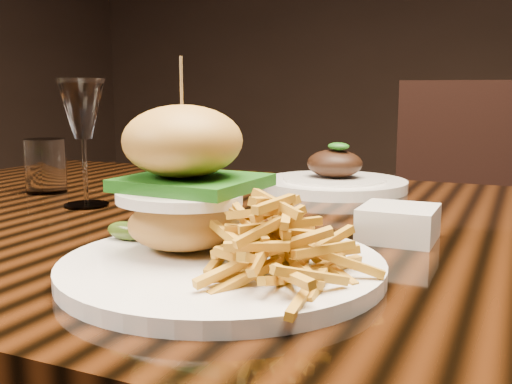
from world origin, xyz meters
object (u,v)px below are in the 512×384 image
at_px(dining_table, 304,280).
at_px(burger_plate, 217,218).
at_px(chair_far, 481,241).
at_px(wine_glass, 82,113).
at_px(far_dish, 334,181).

bearing_deg(dining_table, burger_plate, -90.62).
relative_size(burger_plate, chair_far, 0.32).
height_order(burger_plate, wine_glass, burger_plate).
bearing_deg(far_dish, dining_table, -80.62).
relative_size(burger_plate, wine_glass, 1.61).
relative_size(dining_table, burger_plate, 5.25).
bearing_deg(far_dish, chair_far, 70.90).
distance_m(dining_table, far_dish, 0.30).
distance_m(dining_table, burger_plate, 0.27).
distance_m(far_dish, chair_far, 0.69).
height_order(dining_table, burger_plate, burger_plate).
bearing_deg(chair_far, burger_plate, -104.83).
distance_m(burger_plate, chair_far, 1.17).
distance_m(dining_table, chair_far, 0.92).
relative_size(dining_table, chair_far, 1.68).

